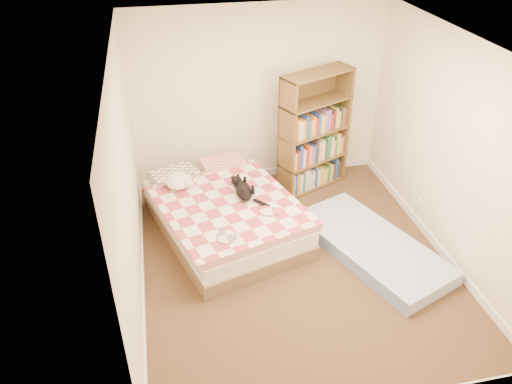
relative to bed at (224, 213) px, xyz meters
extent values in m
cube|color=#472E1E|center=(0.71, -0.78, -0.25)|extent=(3.50, 4.00, 0.01)
cube|color=white|center=(0.71, -0.78, 2.25)|extent=(3.50, 4.00, 0.01)
cube|color=white|center=(0.71, 1.22, 1.00)|extent=(3.50, 0.01, 2.50)
cube|color=white|center=(0.71, -2.78, 1.00)|extent=(3.50, 0.01, 2.50)
cube|color=white|center=(-1.04, -0.78, 1.00)|extent=(0.01, 4.00, 2.50)
cube|color=white|center=(2.46, -0.78, 1.00)|extent=(0.01, 4.00, 2.50)
cube|color=white|center=(0.71, 1.21, -0.20)|extent=(3.50, 0.02, 0.10)
cube|color=white|center=(-1.03, -0.78, -0.20)|extent=(0.02, 4.00, 0.10)
cube|color=white|center=(2.45, -0.78, -0.20)|extent=(0.02, 4.00, 0.10)
cube|color=white|center=(2.44, -0.38, 0.05)|extent=(0.03, 0.09, 0.13)
cube|color=brown|center=(0.00, -0.03, -0.16)|extent=(1.99, 2.41, 0.19)
cube|color=silver|center=(0.00, -0.03, 0.04)|extent=(1.95, 2.36, 0.21)
cube|color=#B2424B|center=(0.00, -0.03, 0.19)|extent=(1.95, 2.07, 0.10)
cube|color=slate|center=(-0.34, 0.75, 0.23)|extent=(0.65, 0.51, 0.16)
cube|color=#B2424B|center=(0.34, 0.75, 0.23)|extent=(0.65, 0.51, 0.16)
cube|color=brown|center=(0.90, 0.81, 0.60)|extent=(0.17, 0.33, 1.70)
cube|color=brown|center=(1.88, 0.81, 0.60)|extent=(0.17, 0.33, 1.70)
cube|color=brown|center=(1.39, 0.97, 0.60)|extent=(0.94, 0.43, 1.70)
cube|color=brown|center=(1.39, 0.81, -0.23)|extent=(1.07, 0.73, 0.03)
cube|color=brown|center=(1.39, 0.81, 0.61)|extent=(1.07, 0.73, 0.03)
cube|color=brown|center=(1.39, 0.81, 1.43)|extent=(1.07, 0.73, 0.03)
cube|color=#7790C6|center=(1.64, -0.81, -0.17)|extent=(1.52, 2.13, 0.17)
ellipsoid|color=black|center=(0.25, -0.03, 0.32)|extent=(0.27, 0.46, 0.14)
sphere|color=black|center=(0.25, 0.20, 0.33)|extent=(0.16, 0.16, 0.13)
cone|color=black|center=(0.21, 0.24, 0.38)|extent=(0.05, 0.05, 0.05)
cone|color=black|center=(0.29, 0.24, 0.38)|extent=(0.05, 0.05, 0.05)
cylinder|color=black|center=(0.36, -0.32, 0.28)|extent=(0.09, 0.25, 0.05)
ellipsoid|color=white|center=(-0.52, 0.34, 0.33)|extent=(0.36, 0.39, 0.17)
sphere|color=white|center=(-0.43, 0.23, 0.35)|extent=(0.15, 0.15, 0.13)
sphere|color=white|center=(-0.38, 0.19, 0.33)|extent=(0.07, 0.07, 0.06)
sphere|color=white|center=(-0.66, 0.40, 0.31)|extent=(0.09, 0.09, 0.07)
camera|label=1|loc=(-0.66, -5.08, 3.58)|focal=35.00mm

